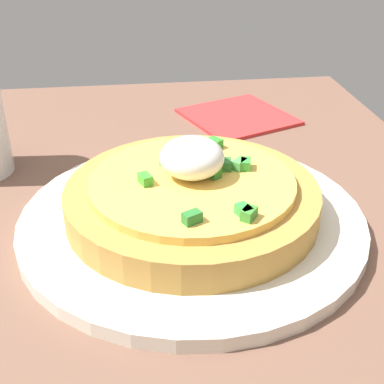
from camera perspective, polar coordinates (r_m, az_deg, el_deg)
dining_table at (r=38.90cm, az=-17.82°, el=-13.21°), size 91.53×77.35×3.37cm
plate at (r=43.15cm, az=0.00°, el=-2.98°), size 28.19×28.19×1.17cm
pizza at (r=41.97cm, az=0.02°, el=-0.31°), size 20.42×20.42×6.36cm
napkin at (r=64.94cm, az=5.02°, el=8.22°), size 14.99×14.99×0.40cm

